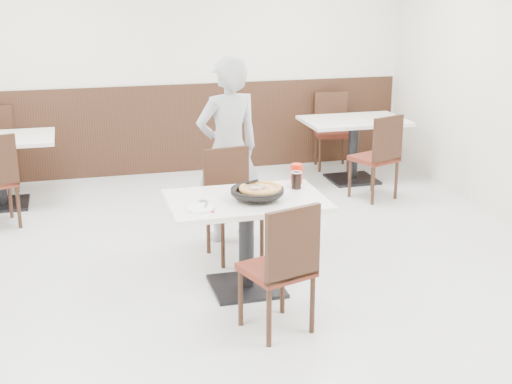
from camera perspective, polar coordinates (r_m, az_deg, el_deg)
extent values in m
plane|color=#A9A9A4|center=(5.83, -1.58, -7.23)|extent=(7.00, 7.00, 0.00)
cube|color=silver|center=(8.81, -7.00, 10.46)|extent=(6.00, 0.04, 2.80)
cube|color=silver|center=(2.29, 19.06, -9.84)|extent=(6.00, 0.04, 2.80)
cube|color=black|center=(8.93, -6.79, 5.02)|extent=(5.90, 0.03, 1.10)
cylinder|color=black|center=(5.50, 0.29, -0.16)|extent=(0.13, 0.13, 0.04)
cylinder|color=black|center=(5.41, 0.10, -0.19)|extent=(0.39, 0.39, 0.01)
cylinder|color=#D5994D|center=(5.44, 0.37, 0.11)|extent=(0.31, 0.31, 0.02)
cube|color=silver|center=(5.42, -0.07, 0.41)|extent=(0.09, 0.11, 0.00)
cube|color=white|center=(5.19, -4.49, -1.47)|extent=(0.15, 0.15, 0.00)
cylinder|color=white|center=(5.21, -4.45, -1.31)|extent=(0.21, 0.21, 0.01)
cube|color=silver|center=(5.27, -4.01, -0.99)|extent=(0.06, 0.16, 0.00)
cylinder|color=black|center=(5.70, 3.25, 0.92)|extent=(0.08, 0.08, 0.13)
cylinder|color=red|center=(5.85, 3.28, 1.49)|extent=(0.10, 0.10, 0.16)
imported|color=#9F9FA4|center=(6.53, -2.23, 3.39)|extent=(0.70, 0.55, 1.71)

